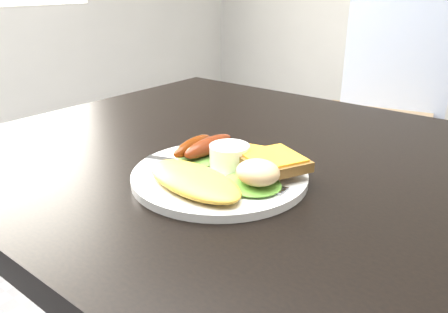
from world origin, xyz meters
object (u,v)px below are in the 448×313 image
object	(u,v)px
dining_table	(314,182)
person	(437,63)
dining_chair	(373,124)
plate	(220,175)

from	to	relation	value
dining_table	person	distance (m)	0.86
person	dining_chair	bearing A→B (deg)	-70.80
dining_chair	dining_table	bearing A→B (deg)	-87.44
dining_chair	plate	bearing A→B (deg)	-92.43
dining_chair	person	world-z (taller)	person
person	plate	distance (m)	0.97
person	plate	world-z (taller)	person
dining_table	dining_chair	xyz separation A→B (m)	(-0.34, 1.23, -0.28)
dining_table	dining_chair	distance (m)	1.31
dining_chair	person	size ratio (longest dim) A/B	0.29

